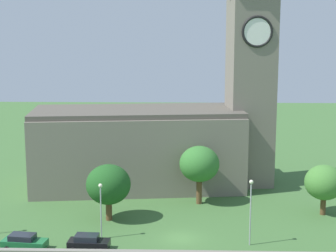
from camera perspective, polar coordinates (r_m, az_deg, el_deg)
name	(u,v)px	position (r m, az deg, el deg)	size (l,w,h in m)	color
ground_plane	(182,197)	(75.04, 1.48, -7.53)	(200.00, 200.00, 0.00)	#3D6633
church	(164,131)	(78.80, -0.48, -0.55)	(36.14, 16.25, 32.14)	slate
car_green	(24,242)	(59.75, -14.98, -11.73)	(4.85, 2.56, 1.64)	#1E6B38
car_black	(88,242)	(58.27, -8.42, -12.06)	(4.41, 2.35, 1.64)	black
streetlamp_west_mid	(101,201)	(59.85, -7.13, -7.93)	(0.44, 0.44, 6.29)	#9EA0A5
streetlamp_central	(251,202)	(58.14, 8.75, -7.95)	(0.44, 0.44, 7.22)	#9EA0A5
tree_riverside_east	(324,183)	(69.74, 16.20, -5.77)	(4.85, 4.85, 6.34)	brown
tree_by_tower	(199,164)	(71.03, 3.34, -4.06)	(5.27, 5.27, 7.79)	brown
tree_churchyard	(108,185)	(65.40, -6.32, -6.18)	(5.38, 5.38, 6.90)	brown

